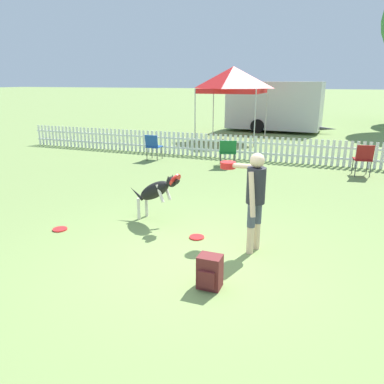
{
  "coord_description": "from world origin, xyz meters",
  "views": [
    {
      "loc": [
        1.66,
        -4.7,
        2.53
      ],
      "look_at": [
        -0.46,
        0.93,
        0.73
      ],
      "focal_mm": 35.0,
      "sensor_mm": 36.0,
      "label": 1
    }
  ],
  "objects": [
    {
      "name": "leaping_dog",
      "position": [
        -1.26,
        1.17,
        0.61
      ],
      "size": [
        1.22,
        0.54,
        1.0
      ],
      "rotation": [
        0.0,
        0.0,
        -1.87
      ],
      "color": "black",
      "rests_on": "ground_plane"
    },
    {
      "name": "handler_person",
      "position": [
        0.63,
        0.61,
        0.96
      ],
      "size": [
        0.85,
        0.85,
        1.53
      ],
      "rotation": [
        0.0,
        0.0,
        1.27
      ],
      "color": "beige",
      "rests_on": "ground_plane"
    },
    {
      "name": "folding_chair_green_right",
      "position": [
        -3.83,
        6.23,
        0.5
      ],
      "size": [
        0.44,
        0.46,
        0.84
      ],
      "rotation": [
        0.0,
        0.0,
        3.14
      ],
      "color": "#333338",
      "rests_on": "ground_plane"
    },
    {
      "name": "frisbee_near_dog",
      "position": [
        -2.68,
        0.21,
        0.01
      ],
      "size": [
        0.25,
        0.25,
        0.02
      ],
      "color": "red",
      "rests_on": "ground_plane"
    },
    {
      "name": "picket_fence",
      "position": [
        -0.0,
        7.4,
        0.4
      ],
      "size": [
        19.31,
        0.04,
        0.79
      ],
      "color": "white",
      "rests_on": "ground_plane"
    },
    {
      "name": "equipment_trailer",
      "position": [
        -1.3,
        15.09,
        1.31
      ],
      "size": [
        5.47,
        2.37,
        2.48
      ],
      "rotation": [
        0.0,
        0.0,
        -0.05
      ],
      "color": "#B7B7B7",
      "rests_on": "ground_plane"
    },
    {
      "name": "ground_plane",
      "position": [
        0.0,
        0.0,
        0.0
      ],
      "size": [
        240.0,
        240.0,
        0.0
      ],
      "primitive_type": "plane",
      "color": "olive"
    },
    {
      "name": "canopy_tent_main",
      "position": [
        -2.52,
        11.29,
        2.55
      ],
      "size": [
        2.54,
        2.54,
        3.1
      ],
      "color": "#B2B2B2",
      "rests_on": "ground_plane"
    },
    {
      "name": "folding_chair_blue_left",
      "position": [
        2.49,
        6.3,
        0.53
      ],
      "size": [
        0.51,
        0.53,
        0.88
      ],
      "rotation": [
        0.0,
        0.0,
        3.3
      ],
      "color": "#333338",
      "rests_on": "ground_plane"
    },
    {
      "name": "folding_chair_center",
      "position": [
        -1.3,
        6.2,
        0.48
      ],
      "size": [
        0.63,
        0.65,
        0.81
      ],
      "rotation": [
        0.0,
        0.0,
        3.46
      ],
      "color": "#333338",
      "rests_on": "ground_plane"
    },
    {
      "name": "backpack_on_grass",
      "position": [
        0.38,
        -0.67,
        0.21
      ],
      "size": [
        0.29,
        0.27,
        0.43
      ],
      "color": "maroon",
      "rests_on": "ground_plane"
    },
    {
      "name": "frisbee_near_handler",
      "position": [
        -0.3,
        0.73,
        0.01
      ],
      "size": [
        0.25,
        0.25,
        0.02
      ],
      "color": "red",
      "rests_on": "ground_plane"
    }
  ]
}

